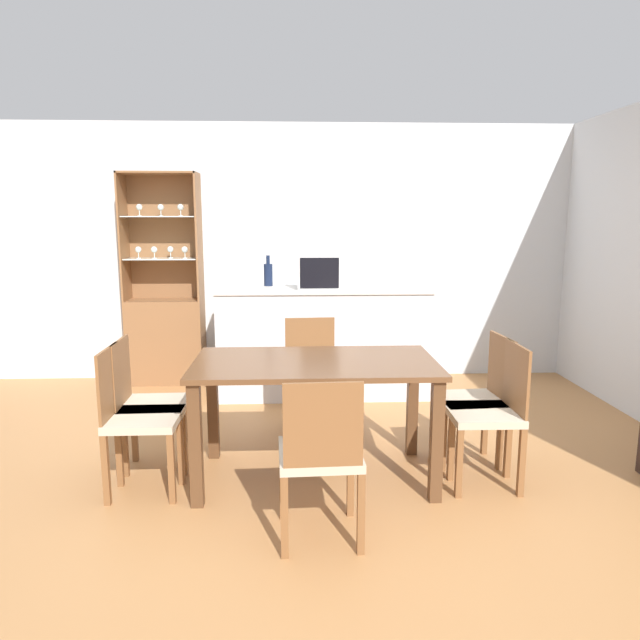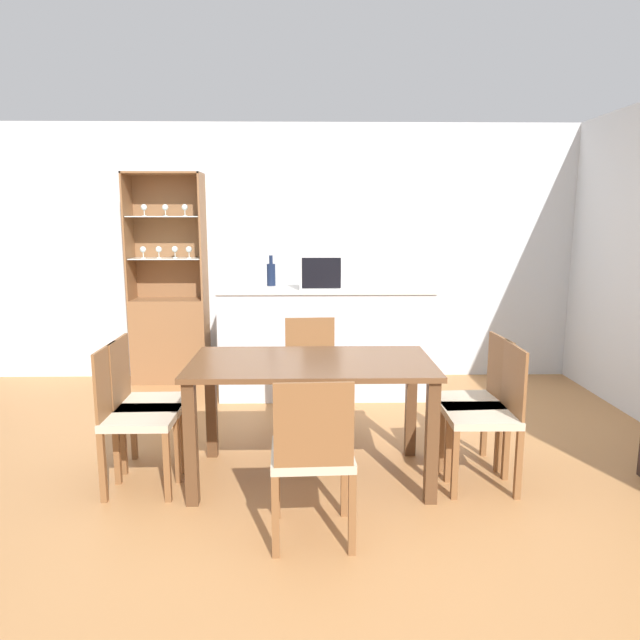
{
  "view_description": "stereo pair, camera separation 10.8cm",
  "coord_description": "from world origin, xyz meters",
  "px_view_note": "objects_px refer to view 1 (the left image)",
  "views": [
    {
      "loc": [
        -0.22,
        -3.19,
        1.62
      ],
      "look_at": [
        -0.04,
        1.08,
        0.86
      ],
      "focal_mm": 32.0,
      "sensor_mm": 36.0,
      "label": 1
    },
    {
      "loc": [
        -0.12,
        -3.19,
        1.62
      ],
      "look_at": [
        -0.04,
        1.08,
        0.86
      ],
      "focal_mm": 32.0,
      "sensor_mm": 36.0,
      "label": 2
    }
  ],
  "objects_px": {
    "dining_chair_side_right_far": "(477,400)",
    "wine_bottle": "(268,274)",
    "display_cabinet": "(166,323)",
    "dining_chair_side_left_near": "(137,418)",
    "microwave": "(327,271)",
    "dining_table": "(315,380)",
    "dining_chair_side_right_near": "(490,413)",
    "dining_chair_head_near": "(320,456)",
    "dining_chair_side_left_far": "(148,405)",
    "dining_chair_head_far": "(311,377)"
  },
  "relations": [
    {
      "from": "dining_table",
      "to": "microwave",
      "type": "xyz_separation_m",
      "value": [
        0.17,
        1.7,
        0.52
      ]
    },
    {
      "from": "dining_chair_head_near",
      "to": "microwave",
      "type": "height_order",
      "value": "microwave"
    },
    {
      "from": "display_cabinet",
      "to": "wine_bottle",
      "type": "distance_m",
      "value": 1.2
    },
    {
      "from": "dining_chair_head_near",
      "to": "dining_chair_head_far",
      "type": "relative_size",
      "value": 1.0
    },
    {
      "from": "dining_table",
      "to": "dining_chair_side_right_near",
      "type": "distance_m",
      "value": 1.09
    },
    {
      "from": "dining_chair_side_left_far",
      "to": "dining_chair_head_far",
      "type": "relative_size",
      "value": 1.0
    },
    {
      "from": "dining_chair_side_right_near",
      "to": "wine_bottle",
      "type": "xyz_separation_m",
      "value": [
        -1.43,
        2.03,
        0.66
      ]
    },
    {
      "from": "dining_chair_head_far",
      "to": "dining_chair_side_left_near",
      "type": "bearing_deg",
      "value": 35.6
    },
    {
      "from": "dining_chair_side_right_near",
      "to": "dining_chair_side_left_near",
      "type": "distance_m",
      "value": 2.13
    },
    {
      "from": "display_cabinet",
      "to": "microwave",
      "type": "distance_m",
      "value": 1.75
    },
    {
      "from": "microwave",
      "to": "dining_table",
      "type": "bearing_deg",
      "value": -95.56
    },
    {
      "from": "display_cabinet",
      "to": "dining_chair_head_far",
      "type": "height_order",
      "value": "display_cabinet"
    },
    {
      "from": "display_cabinet",
      "to": "dining_table",
      "type": "height_order",
      "value": "display_cabinet"
    },
    {
      "from": "dining_chair_side_left_far",
      "to": "microwave",
      "type": "height_order",
      "value": "microwave"
    },
    {
      "from": "wine_bottle",
      "to": "microwave",
      "type": "bearing_deg",
      "value": -21.41
    },
    {
      "from": "display_cabinet",
      "to": "wine_bottle",
      "type": "bearing_deg",
      "value": -17.02
    },
    {
      "from": "dining_chair_side_left_near",
      "to": "wine_bottle",
      "type": "relative_size",
      "value": 3.1
    },
    {
      "from": "dining_chair_side_right_far",
      "to": "dining_chair_side_left_near",
      "type": "height_order",
      "value": "same"
    },
    {
      "from": "dining_chair_side_left_near",
      "to": "wine_bottle",
      "type": "xyz_separation_m",
      "value": [
        0.69,
        2.03,
        0.66
      ]
    },
    {
      "from": "dining_chair_side_right_far",
      "to": "dining_chair_side_left_far",
      "type": "bearing_deg",
      "value": 86.26
    },
    {
      "from": "dining_chair_head_near",
      "to": "dining_chair_side_right_far",
      "type": "bearing_deg",
      "value": 36.0
    },
    {
      "from": "dining_chair_side_left_far",
      "to": "dining_chair_head_near",
      "type": "bearing_deg",
      "value": 50.14
    },
    {
      "from": "dining_chair_side_right_near",
      "to": "dining_chair_side_left_near",
      "type": "height_order",
      "value": "same"
    },
    {
      "from": "dining_chair_side_right_near",
      "to": "dining_chair_side_left_far",
      "type": "bearing_deg",
      "value": 84.1
    },
    {
      "from": "dining_chair_side_left_far",
      "to": "display_cabinet",
      "type": "bearing_deg",
      "value": -172.38
    },
    {
      "from": "dining_chair_head_near",
      "to": "wine_bottle",
      "type": "relative_size",
      "value": 3.1
    },
    {
      "from": "wine_bottle",
      "to": "dining_chair_side_right_far",
      "type": "bearing_deg",
      "value": -51.34
    },
    {
      "from": "dining_chair_head_far",
      "to": "wine_bottle",
      "type": "relative_size",
      "value": 3.1
    },
    {
      "from": "dining_chair_head_near",
      "to": "wine_bottle",
      "type": "distance_m",
      "value": 2.74
    },
    {
      "from": "dining_table",
      "to": "microwave",
      "type": "height_order",
      "value": "microwave"
    },
    {
      "from": "dining_table",
      "to": "microwave",
      "type": "bearing_deg",
      "value": 84.44
    },
    {
      "from": "display_cabinet",
      "to": "dining_chair_head_near",
      "type": "relative_size",
      "value": 2.34
    },
    {
      "from": "dining_chair_side_left_near",
      "to": "microwave",
      "type": "bearing_deg",
      "value": 145.83
    },
    {
      "from": "microwave",
      "to": "wine_bottle",
      "type": "relative_size",
      "value": 1.86
    },
    {
      "from": "wine_bottle",
      "to": "display_cabinet",
      "type": "bearing_deg",
      "value": 162.98
    },
    {
      "from": "dining_chair_head_near",
      "to": "wine_bottle",
      "type": "height_order",
      "value": "wine_bottle"
    },
    {
      "from": "dining_table",
      "to": "wine_bottle",
      "type": "relative_size",
      "value": 5.26
    },
    {
      "from": "dining_table",
      "to": "dining_chair_side_left_far",
      "type": "bearing_deg",
      "value": 173.61
    },
    {
      "from": "dining_chair_side_right_near",
      "to": "dining_chair_head_near",
      "type": "bearing_deg",
      "value": 119.97
    },
    {
      "from": "dining_chair_side_right_far",
      "to": "wine_bottle",
      "type": "height_order",
      "value": "wine_bottle"
    },
    {
      "from": "dining_chair_head_near",
      "to": "dining_chair_side_right_far",
      "type": "distance_m",
      "value": 1.36
    },
    {
      "from": "display_cabinet",
      "to": "dining_chair_side_left_near",
      "type": "relative_size",
      "value": 2.34
    },
    {
      "from": "wine_bottle",
      "to": "dining_chair_head_near",
      "type": "bearing_deg",
      "value": -81.97
    },
    {
      "from": "dining_chair_side_right_near",
      "to": "dining_chair_side_left_near",
      "type": "xyz_separation_m",
      "value": [
        -2.13,
        0.0,
        0.0
      ]
    },
    {
      "from": "dining_chair_head_far",
      "to": "dining_chair_side_left_near",
      "type": "relative_size",
      "value": 1.0
    },
    {
      "from": "dining_chair_side_left_near",
      "to": "wine_bottle",
      "type": "height_order",
      "value": "wine_bottle"
    },
    {
      "from": "dining_chair_side_left_far",
      "to": "dining_chair_side_right_far",
      "type": "bearing_deg",
      "value": 88.47
    },
    {
      "from": "dining_chair_side_right_far",
      "to": "dining_chair_side_left_near",
      "type": "bearing_deg",
      "value": 92.68
    },
    {
      "from": "dining_chair_side_left_near",
      "to": "wine_bottle",
      "type": "distance_m",
      "value": 2.25
    },
    {
      "from": "display_cabinet",
      "to": "dining_chair_side_left_near",
      "type": "height_order",
      "value": "display_cabinet"
    }
  ]
}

